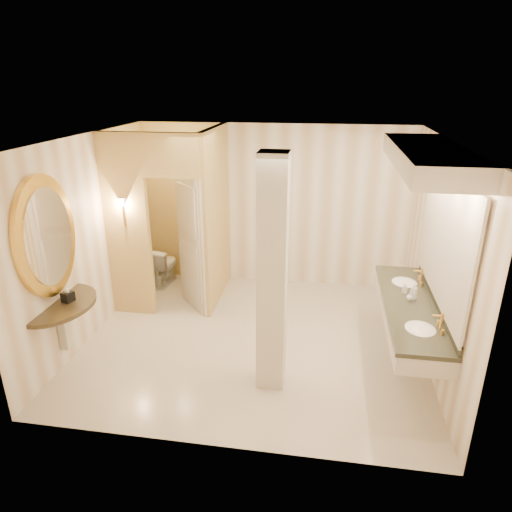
{
  "coord_description": "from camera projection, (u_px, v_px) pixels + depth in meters",
  "views": [
    {
      "loc": [
        0.88,
        -5.37,
        3.37
      ],
      "look_at": [
        -0.0,
        0.2,
        1.15
      ],
      "focal_mm": 32.0,
      "sensor_mm": 36.0,
      "label": 1
    }
  ],
  "objects": [
    {
      "name": "wall_left",
      "position": [
        89.0,
        238.0,
        6.14
      ],
      "size": [
        0.02,
        4.0,
        2.7
      ],
      "primitive_type": "cube",
      "color": "white",
      "rests_on": "floor"
    },
    {
      "name": "floor",
      "position": [
        254.0,
        339.0,
        6.3
      ],
      "size": [
        4.5,
        4.5,
        0.0
      ],
      "primitive_type": "plane",
      "color": "beige",
      "rests_on": "ground"
    },
    {
      "name": "toilet",
      "position": [
        163.0,
        265.0,
        7.89
      ],
      "size": [
        0.46,
        0.7,
        0.67
      ],
      "primitive_type": "imported",
      "rotation": [
        0.0,
        0.0,
        3.02
      ],
      "color": "white",
      "rests_on": "floor"
    },
    {
      "name": "soap_bottle_c",
      "position": [
        414.0,
        291.0,
        5.45
      ],
      "size": [
        0.09,
        0.09,
        0.22
      ],
      "primitive_type": "imported",
      "rotation": [
        0.0,
        0.0,
        -0.06
      ],
      "color": "#C6B28C",
      "rests_on": "vanity"
    },
    {
      "name": "wall_front",
      "position": [
        217.0,
        326.0,
        3.97
      ],
      "size": [
        4.5,
        0.02,
        2.7
      ],
      "primitive_type": "cube",
      "color": "white",
      "rests_on": "floor"
    },
    {
      "name": "toilet_closet",
      "position": [
        190.0,
        219.0,
        6.84
      ],
      "size": [
        1.5,
        1.55,
        2.7
      ],
      "color": "#E4BF77",
      "rests_on": "floor"
    },
    {
      "name": "pillar",
      "position": [
        272.0,
        278.0,
        4.93
      ],
      "size": [
        0.31,
        0.31,
        2.7
      ],
      "primitive_type": "cube",
      "color": "beige",
      "rests_on": "floor"
    },
    {
      "name": "vanity",
      "position": [
        423.0,
        243.0,
        5.13
      ],
      "size": [
        0.75,
        2.41,
        2.09
      ],
      "color": "beige",
      "rests_on": "floor"
    },
    {
      "name": "wall_sconce",
      "position": [
        122.0,
        204.0,
        6.34
      ],
      "size": [
        0.14,
        0.14,
        0.42
      ],
      "color": "gold",
      "rests_on": "toilet_closet"
    },
    {
      "name": "tissue_box",
      "position": [
        68.0,
        297.0,
        5.43
      ],
      "size": [
        0.15,
        0.15,
        0.12
      ],
      "primitive_type": "cube",
      "rotation": [
        0.0,
        0.0,
        -0.32
      ],
      "color": "black",
      "rests_on": "console_shelf"
    },
    {
      "name": "soap_bottle_b",
      "position": [
        410.0,
        296.0,
        5.45
      ],
      "size": [
        0.1,
        0.1,
        0.1
      ],
      "primitive_type": "imported",
      "rotation": [
        0.0,
        0.0,
        -0.24
      ],
      "color": "silver",
      "rests_on": "vanity"
    },
    {
      "name": "wall_right",
      "position": [
        438.0,
        258.0,
        5.48
      ],
      "size": [
        0.02,
        4.0,
        2.7
      ],
      "primitive_type": "cube",
      "color": "white",
      "rests_on": "floor"
    },
    {
      "name": "wall_back",
      "position": [
        273.0,
        206.0,
        7.65
      ],
      "size": [
        4.5,
        0.02,
        2.7
      ],
      "primitive_type": "cube",
      "color": "white",
      "rests_on": "floor"
    },
    {
      "name": "console_shelf",
      "position": [
        51.0,
        266.0,
        5.24
      ],
      "size": [
        1.09,
        1.09,
        1.99
      ],
      "color": "black",
      "rests_on": "floor"
    },
    {
      "name": "soap_bottle_a",
      "position": [
        405.0,
        287.0,
        5.65
      ],
      "size": [
        0.07,
        0.07,
        0.14
      ],
      "primitive_type": "imported",
      "rotation": [
        0.0,
        0.0,
        -0.15
      ],
      "color": "beige",
      "rests_on": "vanity"
    },
    {
      "name": "ceiling",
      "position": [
        254.0,
        139.0,
        5.31
      ],
      "size": [
        4.5,
        4.5,
        0.0
      ],
      "primitive_type": "plane",
      "rotation": [
        3.14,
        0.0,
        0.0
      ],
      "color": "white",
      "rests_on": "wall_back"
    }
  ]
}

